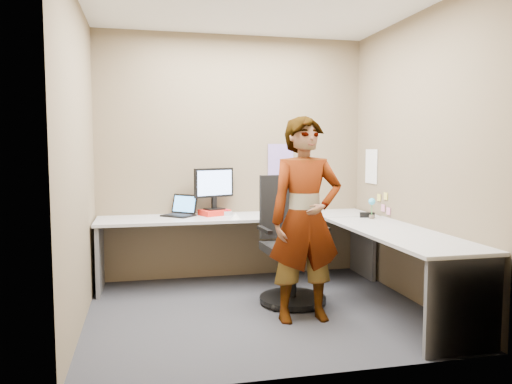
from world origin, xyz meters
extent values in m
plane|color=#25262B|center=(0.00, 0.00, 0.00)|extent=(3.00, 3.00, 0.00)
plane|color=#746047|center=(0.00, 1.30, 1.35)|extent=(3.00, 0.00, 3.00)
plane|color=#746047|center=(1.50, 0.00, 1.35)|extent=(0.00, 2.70, 2.70)
plane|color=#746047|center=(-1.50, 0.00, 1.35)|extent=(0.00, 2.70, 2.70)
plane|color=white|center=(0.00, 0.00, 2.70)|extent=(3.00, 3.00, 0.00)
cube|color=#B2B2B2|center=(0.00, 0.98, 0.71)|extent=(2.96, 0.65, 0.03)
cube|color=#B2B2B2|center=(1.18, -0.32, 0.71)|extent=(0.65, 1.91, 0.03)
cube|color=#59595B|center=(-1.44, 0.98, 0.35)|extent=(0.04, 0.60, 0.70)
cube|color=#59595B|center=(1.44, 0.98, 0.35)|extent=(0.04, 0.60, 0.70)
cube|color=#59595B|center=(1.18, -1.24, 0.35)|extent=(0.60, 0.04, 0.70)
cube|color=red|center=(-0.25, 1.09, 0.76)|extent=(0.36, 0.32, 0.06)
cube|color=black|center=(-0.25, 1.09, 0.80)|extent=(0.24, 0.20, 0.01)
cube|color=black|center=(-0.25, 1.11, 0.86)|extent=(0.06, 0.06, 0.12)
cube|color=black|center=(-0.25, 1.11, 1.08)|extent=(0.45, 0.22, 0.32)
cube|color=#93B8FF|center=(-0.24, 1.09, 1.08)|extent=(0.39, 0.17, 0.27)
cube|color=black|center=(-0.64, 1.08, 0.74)|extent=(0.39, 0.38, 0.02)
cube|color=black|center=(-0.56, 1.16, 0.85)|extent=(0.28, 0.26, 0.21)
cube|color=#4590DA|center=(-0.56, 1.16, 0.85)|extent=(0.24, 0.22, 0.17)
cube|color=#B7B7BC|center=(-0.12, 1.05, 0.75)|extent=(0.12, 0.08, 0.04)
sphere|color=red|center=(-0.12, 1.04, 0.78)|extent=(0.04, 0.04, 0.04)
cone|color=white|center=(-0.08, 0.75, 0.76)|extent=(0.10, 0.10, 0.06)
cube|color=black|center=(1.28, 0.55, 0.76)|extent=(0.16, 0.08, 0.05)
cylinder|color=brown|center=(1.29, 0.45, 0.75)|extent=(0.05, 0.05, 0.04)
cylinder|color=#338C3F|center=(1.29, 0.45, 0.84)|extent=(0.01, 0.01, 0.14)
sphere|color=#41B9E6|center=(1.29, 0.45, 0.91)|extent=(0.07, 0.07, 0.07)
cube|color=#846BB7|center=(0.55, 1.29, 1.30)|extent=(0.30, 0.01, 0.40)
cube|color=white|center=(1.49, 0.90, 1.25)|extent=(0.01, 0.28, 0.38)
cube|color=#F2E059|center=(1.49, 0.55, 0.95)|extent=(0.01, 0.07, 0.07)
cube|color=pink|center=(1.49, 0.60, 0.82)|extent=(0.01, 0.07, 0.07)
cube|color=pink|center=(1.49, 0.48, 0.80)|extent=(0.01, 0.07, 0.07)
cube|color=#F2E059|center=(1.49, 0.70, 0.92)|extent=(0.01, 0.07, 0.07)
cylinder|color=black|center=(0.35, 0.15, 0.04)|extent=(0.62, 0.62, 0.04)
cylinder|color=black|center=(0.35, 0.15, 0.29)|extent=(0.07, 0.07, 0.45)
cube|color=black|center=(0.35, 0.15, 0.52)|extent=(0.54, 0.54, 0.08)
cube|color=black|center=(0.34, 0.39, 0.89)|extent=(0.49, 0.09, 0.61)
cube|color=black|center=(0.08, 0.13, 0.71)|extent=(0.07, 0.34, 0.03)
cube|color=black|center=(0.63, 0.17, 0.71)|extent=(0.07, 0.34, 0.03)
imported|color=#999399|center=(0.33, -0.29, 0.86)|extent=(0.63, 0.42, 1.72)
camera|label=1|loc=(-0.99, -4.23, 1.46)|focal=35.00mm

